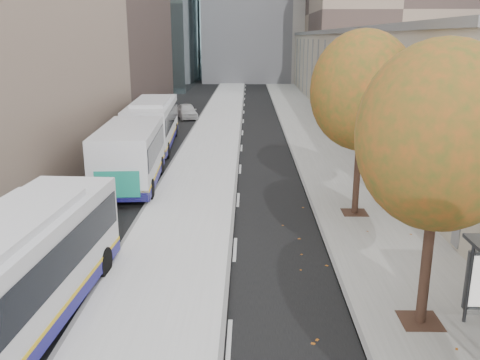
{
  "coord_description": "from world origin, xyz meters",
  "views": [
    {
      "loc": [
        -1.18,
        0.49,
        7.64
      ],
      "look_at": [
        -1.47,
        18.71,
        2.5
      ],
      "focal_mm": 38.0,
      "sensor_mm": 36.0,
      "label": 1
    }
  ],
  "objects": [
    {
      "name": "bus_platform",
      "position": [
        -3.88,
        35.0,
        0.07
      ],
      "size": [
        4.25,
        150.0,
        0.15
      ],
      "primitive_type": "cube",
      "color": "beige",
      "rests_on": "ground"
    },
    {
      "name": "sidewalk",
      "position": [
        4.12,
        35.0,
        0.04
      ],
      "size": [
        4.75,
        150.0,
        0.08
      ],
      "primitive_type": "cube",
      "color": "gray",
      "rests_on": "ground"
    },
    {
      "name": "building_tan",
      "position": [
        15.5,
        64.0,
        4.0
      ],
      "size": [
        18.0,
        92.0,
        8.0
      ],
      "primitive_type": "cube",
      "color": "#A19A82",
      "rests_on": "ground"
    },
    {
      "name": "tree_c",
      "position": [
        3.6,
        13.0,
        5.25
      ],
      "size": [
        4.2,
        4.2,
        7.28
      ],
      "color": "#302318",
      "rests_on": "sidewalk"
    },
    {
      "name": "tree_d",
      "position": [
        3.6,
        22.0,
        5.47
      ],
      "size": [
        4.4,
        4.4,
        7.6
      ],
      "color": "#302318",
      "rests_on": "sidewalk"
    },
    {
      "name": "bus_far",
      "position": [
        -7.72,
        32.0,
        1.75
      ],
      "size": [
        4.05,
        19.39,
        3.21
      ],
      "rotation": [
        0.0,
        0.0,
        0.07
      ],
      "color": "silver",
      "rests_on": "ground"
    },
    {
      "name": "distant_car",
      "position": [
        -7.14,
        49.65,
        0.72
      ],
      "size": [
        2.71,
        4.51,
        1.44
      ],
      "primitive_type": "imported",
      "rotation": [
        0.0,
        0.0,
        0.26
      ],
      "color": "#BCBCBC",
      "rests_on": "ground"
    }
  ]
}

